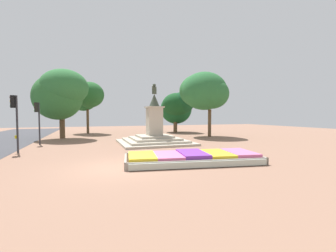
{
  "coord_description": "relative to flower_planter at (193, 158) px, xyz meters",
  "views": [
    {
      "loc": [
        -1.29,
        -10.52,
        2.45
      ],
      "look_at": [
        4.34,
        5.23,
        1.65
      ],
      "focal_mm": 24.0,
      "sensor_mm": 36.0,
      "label": 1
    }
  ],
  "objects": [
    {
      "name": "traffic_light_far_corner",
      "position": [
        -9.04,
        10.6,
        2.22
      ],
      "size": [
        0.42,
        0.3,
        3.5
      ],
      "color": "#2D2D33",
      "rests_on": "ground_plane"
    },
    {
      "name": "traffic_light_mid_block",
      "position": [
        -9.54,
        6.42,
        2.33
      ],
      "size": [
        0.42,
        0.3,
        3.72
      ],
      "color": "#2D2D33",
      "rests_on": "ground_plane"
    },
    {
      "name": "park_tree_far_right",
      "position": [
        -5.31,
        21.53,
        4.76
      ],
      "size": [
        4.58,
        5.39,
        6.81
      ],
      "color": "brown",
      "rests_on": "ground_plane"
    },
    {
      "name": "park_tree_street_side",
      "position": [
        -7.67,
        15.13,
        4.5
      ],
      "size": [
        5.42,
        5.26,
        7.14
      ],
      "color": "brown",
      "rests_on": "ground_plane"
    },
    {
      "name": "park_tree_far_left",
      "position": [
        6.97,
        19.41,
        3.45
      ],
      "size": [
        4.67,
        4.96,
        5.7
      ],
      "color": "brown",
      "rests_on": "ground_plane"
    },
    {
      "name": "ground_plane",
      "position": [
        -3.84,
        0.07,
        -0.24
      ],
      "size": [
        81.47,
        81.47,
        0.0
      ],
      "primitive_type": "plane",
      "color": "#8C6651"
    },
    {
      "name": "statue_monument",
      "position": [
        0.33,
        8.35,
        0.54
      ],
      "size": [
        5.99,
        5.99,
        5.19
      ],
      "color": "#B0A691",
      "rests_on": "ground_plane"
    },
    {
      "name": "flower_planter",
      "position": [
        0.0,
        0.0,
        0.0
      ],
      "size": [
        7.32,
        3.89,
        0.54
      ],
      "color": "#38281C",
      "rests_on": "ground_plane"
    },
    {
      "name": "park_tree_behind_statue",
      "position": [
        7.27,
        12.06,
        4.88
      ],
      "size": [
        5.12,
        5.71,
        7.26
      ],
      "color": "brown",
      "rests_on": "ground_plane"
    }
  ]
}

